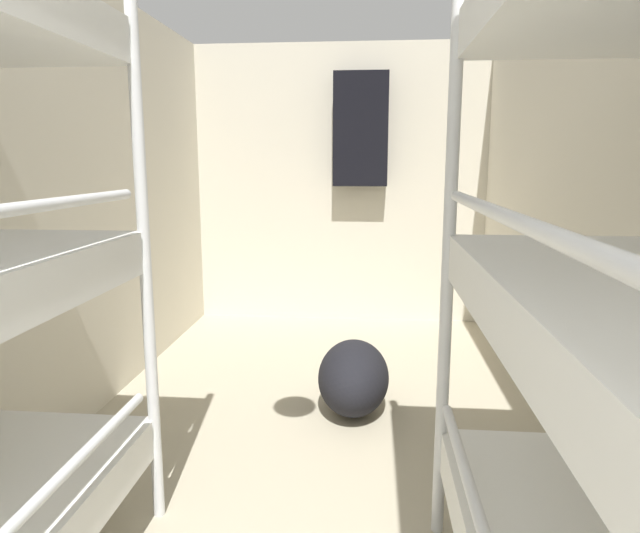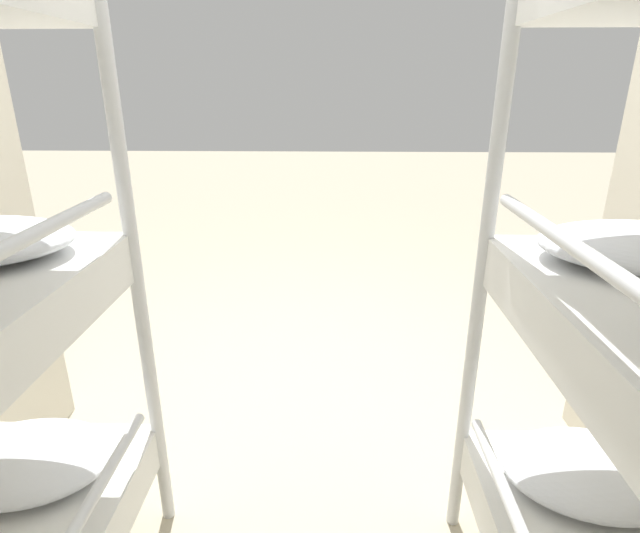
# 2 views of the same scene
# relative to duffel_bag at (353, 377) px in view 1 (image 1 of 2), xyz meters

# --- Properties ---
(wall_right) EXTENTS (0.06, 5.46, 2.31)m
(wall_right) POSITION_rel_duffel_bag_xyz_m (1.05, -0.80, 0.96)
(wall_right) COLOR beige
(wall_right) RESTS_ON ground_plane
(wall_back) EXTENTS (2.54, 0.06, 2.31)m
(wall_back) POSITION_rel_duffel_bag_xyz_m (-0.19, 1.90, 0.96)
(wall_back) COLOR beige
(wall_back) RESTS_ON ground_plane
(duffel_bag) EXTENTS (0.39, 0.61, 0.39)m
(duffel_bag) POSITION_rel_duffel_bag_xyz_m (0.00, 0.00, 0.00)
(duffel_bag) COLOR black
(duffel_bag) RESTS_ON ground_plane
(hanging_coat) EXTENTS (0.44, 0.12, 0.90)m
(hanging_coat) POSITION_rel_duffel_bag_xyz_m (-0.02, 1.75, 1.41)
(hanging_coat) COLOR black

